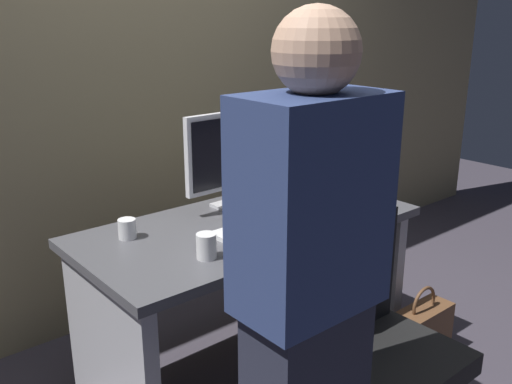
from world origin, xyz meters
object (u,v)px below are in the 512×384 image
at_px(cup_by_monitor, 127,229).
at_px(monitor, 235,154).
at_px(office_chair, 378,360).
at_px(mouse, 311,210).
at_px(keyboard, 258,226).
at_px(handbag, 421,332).
at_px(book_stack, 293,180).
at_px(cup_near_keyboard, 206,246).
at_px(cell_phone, 342,209).
at_px(desk, 249,268).
at_px(person_at_desk, 308,308).

bearing_deg(cup_by_monitor, monitor, 3.66).
xyz_separation_m(office_chair, mouse, (0.30, 0.64, 0.33)).
height_order(keyboard, mouse, mouse).
relative_size(office_chair, cup_by_monitor, 11.53).
height_order(mouse, handbag, mouse).
distance_m(monitor, book_stack, 0.35).
distance_m(keyboard, mouse, 0.31).
height_order(keyboard, cup_near_keyboard, cup_near_keyboard).
xyz_separation_m(cup_by_monitor, handbag, (1.19, -0.65, -0.64)).
distance_m(book_stack, cell_phone, 0.30).
relative_size(desk, keyboard, 3.50).
relative_size(office_chair, book_stack, 4.20).
xyz_separation_m(office_chair, cell_phone, (0.45, 0.59, 0.32)).
bearing_deg(keyboard, cup_near_keyboard, -163.10).
bearing_deg(handbag, cup_near_keyboard, 165.37).
relative_size(monitor, book_stack, 2.41).
bearing_deg(book_stack, handbag, -62.64).
xyz_separation_m(keyboard, cell_phone, (0.45, -0.07, -0.01)).
xyz_separation_m(desk, office_chair, (-0.01, -0.75, -0.09)).
bearing_deg(office_chair, handbag, 20.93).
bearing_deg(mouse, book_stack, 66.92).
xyz_separation_m(office_chair, handbag, (0.71, 0.27, -0.29)).
distance_m(cup_near_keyboard, book_stack, 0.82).
bearing_deg(mouse, handbag, -42.49).
height_order(office_chair, keyboard, office_chair).
bearing_deg(desk, monitor, 66.97).
height_order(mouse, cell_phone, mouse).
height_order(monitor, mouse, monitor).
bearing_deg(mouse, office_chair, -115.18).
distance_m(desk, cell_phone, 0.52).
xyz_separation_m(mouse, cup_near_keyboard, (-0.66, -0.10, 0.03)).
height_order(cup_near_keyboard, handbag, cup_near_keyboard).
xyz_separation_m(desk, book_stack, (0.38, 0.12, 0.32)).
xyz_separation_m(desk, cell_phone, (0.43, -0.16, 0.23)).
height_order(desk, handbag, desk).
bearing_deg(cup_by_monitor, cup_near_keyboard, -70.47).
height_order(monitor, book_stack, monitor).
relative_size(cup_near_keyboard, cup_by_monitor, 1.20).
bearing_deg(cup_by_monitor, book_stack, -3.16).
xyz_separation_m(monitor, mouse, (0.20, -0.31, -0.24)).
bearing_deg(mouse, desk, 160.30).
xyz_separation_m(cup_by_monitor, cell_phone, (0.93, -0.33, -0.04)).
bearing_deg(mouse, cup_near_keyboard, -171.71).
xyz_separation_m(cup_near_keyboard, handbag, (1.06, -0.28, -0.65)).
distance_m(monitor, keyboard, 0.40).
bearing_deg(person_at_desk, cup_near_keyboard, 80.60).
height_order(desk, monitor, monitor).
xyz_separation_m(cell_phone, handbag, (0.26, -0.32, -0.61)).
bearing_deg(cup_by_monitor, office_chair, -62.25).
xyz_separation_m(office_chair, person_at_desk, (-0.46, -0.09, 0.41)).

